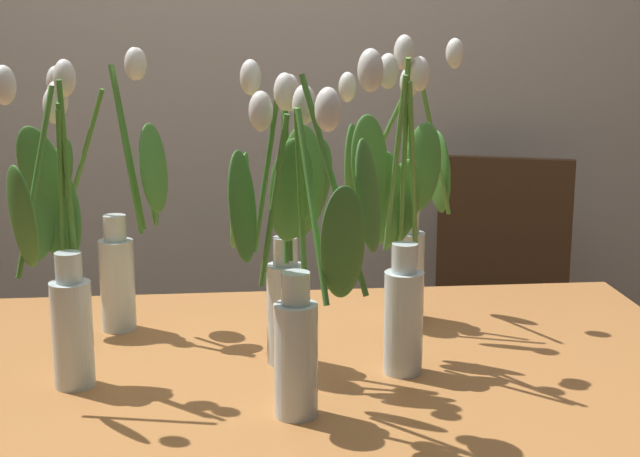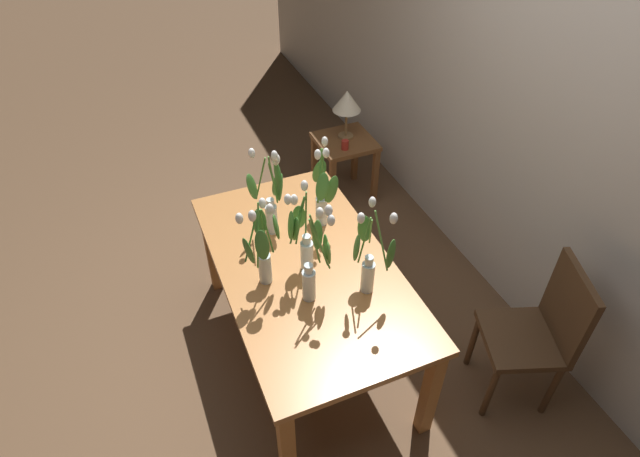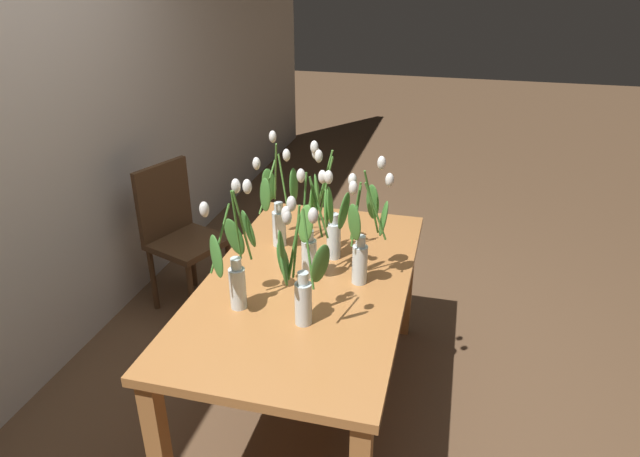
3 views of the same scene
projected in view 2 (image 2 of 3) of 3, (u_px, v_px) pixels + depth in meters
ground_plane at (307, 347)px, 3.31m from camera, size 18.00×18.00×0.00m
room_wall_rear at (551, 112)px, 2.84m from camera, size 9.00×0.10×2.70m
dining_table at (306, 276)px, 2.88m from camera, size 1.60×0.90×0.74m
tulip_vase_0 at (315, 266)px, 2.52m from camera, size 0.16×0.17×0.57m
tulip_vase_1 at (271, 198)px, 2.90m from camera, size 0.14×0.23×0.54m
tulip_vase_2 at (322, 196)px, 2.95m from camera, size 0.27×0.17×0.55m
tulip_vase_3 at (263, 250)px, 2.57m from camera, size 0.25×0.23×0.56m
tulip_vase_4 at (369, 260)px, 2.55m from camera, size 0.25×0.22×0.56m
tulip_vase_5 at (303, 239)px, 2.66m from camera, size 0.20×0.15×0.53m
dining_chair at (539, 329)px, 2.76m from camera, size 0.51×0.51×0.93m
side_table at (345, 152)px, 4.23m from camera, size 0.44×0.44×0.55m
table_lamp at (347, 102)px, 3.98m from camera, size 0.22×0.22×0.40m
pillar_candle at (345, 145)px, 4.02m from camera, size 0.06×0.06×0.07m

